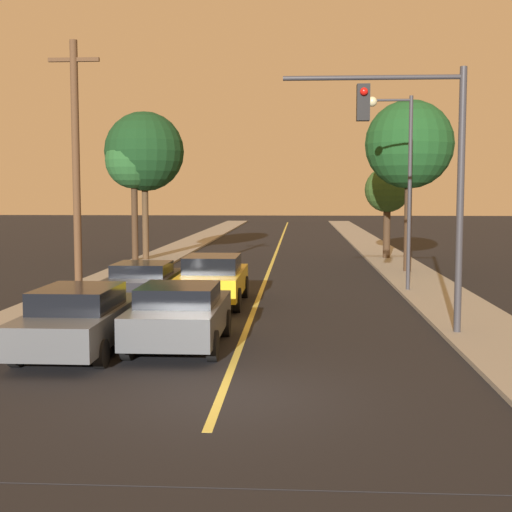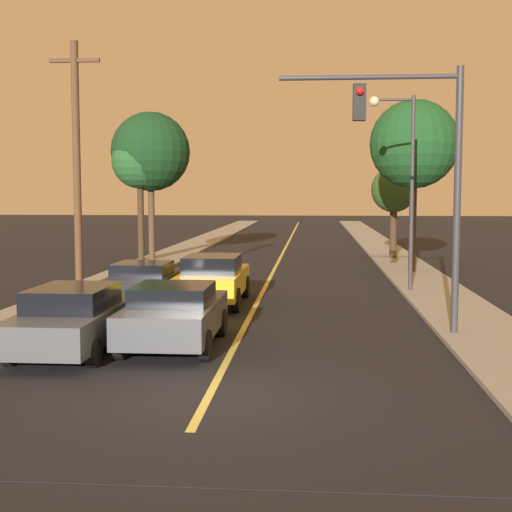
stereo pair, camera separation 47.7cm
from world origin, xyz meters
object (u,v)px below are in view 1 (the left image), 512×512
Objects in this scene: car_near_lane_second at (213,279)px; tree_left_far at (144,152)px; car_near_lane_front at (180,314)px; tree_right_far at (409,145)px; traffic_signal_mast at (422,156)px; car_outer_lane_front at (80,318)px; tree_left_near at (134,161)px; utility_pole_left at (76,169)px; car_outer_lane_second at (143,283)px; tree_right_near at (387,191)px; streetlamp_right at (400,166)px.

tree_left_far reaches higher than car_near_lane_second.
tree_right_far is at bearing 64.22° from car_near_lane_front.
car_outer_lane_front is at bearing -164.08° from traffic_signal_mast.
car_near_lane_front is at bearing -163.38° from traffic_signal_mast.
car_near_lane_front is 0.66× the size of tree_left_near.
tree_left_near is (-1.55, 14.49, 0.86)m from utility_pole_left.
car_near_lane_front is 18.26m from tree_right_far.
utility_pole_left reaches higher than car_outer_lane_second.
streetlamp_right is at bearing -95.08° from tree_right_near.
streetlamp_right is (8.59, 10.22, 3.80)m from car_outer_lane_front.
car_outer_lane_second is at bearing 109.92° from car_near_lane_front.
tree_left_far reaches higher than tree_right_near.
car_near_lane_front is at bearing -74.10° from tree_left_near.
car_outer_lane_front is 1.03× the size of tree_right_near.
tree_left_near is at bearing 161.98° from tree_right_far.
tree_right_far is (7.65, 9.34, 4.90)m from car_near_lane_second.
streetlamp_right is (6.38, 3.18, 3.73)m from car_near_lane_second.
car_outer_lane_front is 13.88m from streetlamp_right.
car_near_lane_second is 0.74× the size of tree_left_near.
tree_left_near is at bearing 122.12° from traffic_signal_mast.
car_near_lane_front is 0.57× the size of tree_left_far.
traffic_signal_mast is 10.79m from utility_pole_left.
traffic_signal_mast is at bearing 15.92° from car_outer_lane_front.
traffic_signal_mast is 20.73m from tree_right_near.
tree_left_far is 13.83m from tree_right_far.
car_near_lane_front is 6.49m from car_near_lane_second.
utility_pole_left reaches higher than tree_left_near.
car_outer_lane_second is 9.89m from traffic_signal_mast.
car_near_lane_second is 17.82m from tree_right_near.
car_near_lane_second is 2.24m from car_outer_lane_second.
car_outer_lane_second is at bearing -78.03° from tree_left_far.
tree_right_far is (12.95, -4.87, -0.01)m from tree_left_far.
car_outer_lane_second is 4.17m from utility_pole_left.
tree_right_far is (9.85, 16.38, 4.97)m from car_outer_lane_front.
car_outer_lane_front is 25.08m from tree_right_near.
streetlamp_right is 16.11m from tree_left_far.
streetlamp_right is 0.90× the size of tree_left_far.
traffic_signal_mast is at bearing -39.16° from car_near_lane_second.
traffic_signal_mast reaches higher than tree_right_near.
tree_right_far is at bearing -88.85° from tree_right_near.
utility_pole_left is at bearing -159.48° from streetlamp_right.
traffic_signal_mast is at bearing 16.62° from car_near_lane_front.
tree_right_near is at bearing 85.33° from traffic_signal_mast.
tree_right_far is (1.82, 14.09, 1.19)m from traffic_signal_mast.
traffic_signal_mast reaches higher than car_near_lane_front.
car_near_lane_second is at bearing 90.00° from car_near_lane_front.
car_near_lane_second is 1.16× the size of car_outer_lane_second.
utility_pole_left reaches higher than traffic_signal_mast.
car_near_lane_front is at bearing -115.78° from tree_right_far.
utility_pole_left is (-2.00, -0.38, 3.63)m from car_outer_lane_second.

